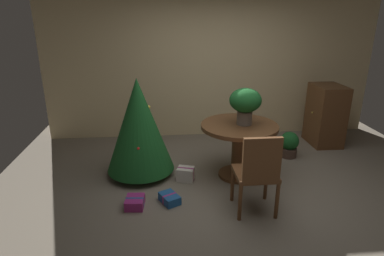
% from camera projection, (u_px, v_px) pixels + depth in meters
% --- Properties ---
extents(ground_plane, '(6.60, 6.60, 0.00)m').
position_uv_depth(ground_plane, '(235.00, 191.00, 4.28)').
color(ground_plane, '#756B5B').
extents(back_wall_panel, '(6.00, 0.10, 2.60)m').
position_uv_depth(back_wall_panel, '(212.00, 66.00, 5.91)').
color(back_wall_panel, beige).
rests_on(back_wall_panel, ground_plane).
extents(round_dining_table, '(1.06, 1.06, 0.78)m').
position_uv_depth(round_dining_table, '(239.00, 138.00, 4.49)').
color(round_dining_table, brown).
rests_on(round_dining_table, ground_plane).
extents(flower_vase, '(0.43, 0.43, 0.50)m').
position_uv_depth(flower_vase, '(245.00, 102.00, 4.33)').
color(flower_vase, '#665B51').
rests_on(flower_vase, round_dining_table).
extents(wooden_chair_near, '(0.47, 0.45, 0.99)m').
position_uv_depth(wooden_chair_near, '(258.00, 171.00, 3.62)').
color(wooden_chair_near, brown).
rests_on(wooden_chair_near, ground_plane).
extents(holiday_tree, '(0.95, 0.95, 1.41)m').
position_uv_depth(holiday_tree, '(139.00, 125.00, 4.49)').
color(holiday_tree, brown).
rests_on(holiday_tree, ground_plane).
extents(gift_box_blue, '(0.29, 0.32, 0.11)m').
position_uv_depth(gift_box_blue, '(170.00, 198.00, 4.00)').
color(gift_box_blue, '#1E569E').
rests_on(gift_box_blue, ground_plane).
extents(gift_box_purple, '(0.24, 0.27, 0.12)m').
position_uv_depth(gift_box_purple, '(135.00, 202.00, 3.91)').
color(gift_box_purple, '#9E287A').
rests_on(gift_box_purple, ground_plane).
extents(gift_box_cream, '(0.27, 0.24, 0.19)m').
position_uv_depth(gift_box_cream, '(186.00, 174.00, 4.53)').
color(gift_box_cream, silver).
rests_on(gift_box_cream, ground_plane).
extents(wooden_cabinet, '(0.51, 0.65, 1.05)m').
position_uv_depth(wooden_cabinet, '(326.00, 115.00, 5.67)').
color(wooden_cabinet, brown).
rests_on(wooden_cabinet, ground_plane).
extents(potted_plant, '(0.30, 0.30, 0.42)m').
position_uv_depth(potted_plant, '(289.00, 144.00, 5.23)').
color(potted_plant, '#4C382D').
rests_on(potted_plant, ground_plane).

